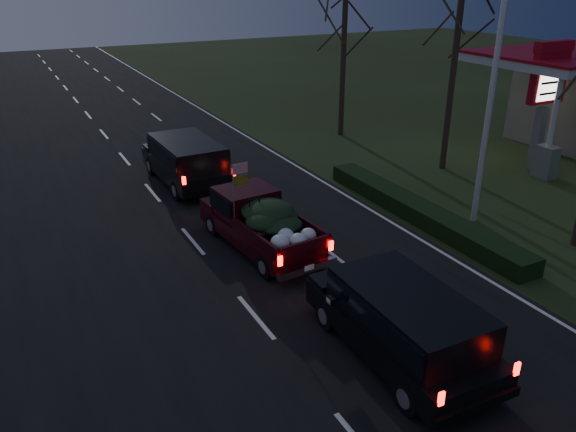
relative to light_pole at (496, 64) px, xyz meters
name	(u,v)px	position (x,y,z in m)	size (l,w,h in m)	color
ground	(256,317)	(-9.50, -2.00, -5.48)	(120.00, 120.00, 0.00)	black
road_asphalt	(256,317)	(-9.50, -2.00, -5.47)	(14.00, 120.00, 0.02)	black
hedge_row	(419,211)	(-1.70, 1.00, -5.18)	(1.00, 10.00, 0.60)	black
light_pole	(496,64)	(0.00, 0.00, 0.00)	(0.50, 0.90, 9.16)	silver
gas_price_pylon	(547,85)	(6.50, 2.99, -1.71)	(2.00, 0.41, 5.57)	gray
gas_canopy	(562,64)	(8.50, 4.00, -1.13)	(7.10, 6.10, 4.88)	silver
bare_tree_mid	(459,21)	(3.00, 5.00, 0.87)	(3.60, 3.60, 8.50)	black
bare_tree_far	(344,35)	(2.00, 12.00, -0.25)	(3.60, 3.60, 7.00)	black
pickup_truck	(259,219)	(-7.69, 1.62, -4.50)	(2.36, 5.17, 2.63)	#32060E
lead_suv	(187,157)	(-7.86, 8.36, -4.32)	(2.37, 5.41, 1.54)	black
rear_suv	(404,318)	(-7.22, -5.05, -4.39)	(2.37, 5.09, 1.45)	black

